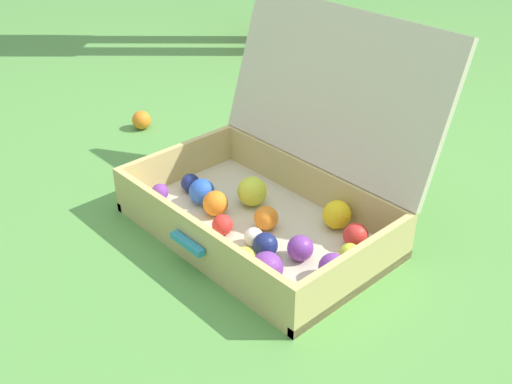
{
  "coord_description": "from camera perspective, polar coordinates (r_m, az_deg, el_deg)",
  "views": [
    {
      "loc": [
        0.9,
        -0.88,
        0.92
      ],
      "look_at": [
        -0.08,
        0.02,
        0.12
      ],
      "focal_mm": 43.45,
      "sensor_mm": 36.0,
      "label": 1
    }
  ],
  "objects": [
    {
      "name": "ground_plane",
      "position": [
        1.56,
        1.33,
        -5.24
      ],
      "size": [
        16.0,
        16.0,
        0.0
      ],
      "primitive_type": "plane",
      "color": "#569342"
    },
    {
      "name": "open_suitcase",
      "position": [
        1.58,
        2.01,
        0.41
      ],
      "size": [
        0.68,
        0.57,
        0.53
      ],
      "color": "beige",
      "rests_on": "ground"
    },
    {
      "name": "stray_ball_on_grass",
      "position": [
        2.18,
        -10.5,
        6.53
      ],
      "size": [
        0.06,
        0.06,
        0.06
      ],
      "primitive_type": "sphere",
      "color": "orange",
      "rests_on": "ground"
    }
  ]
}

